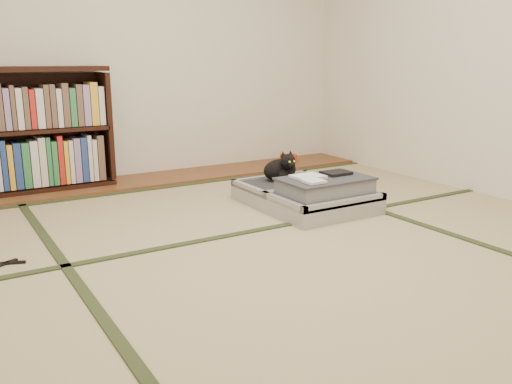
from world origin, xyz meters
TOP-DOWN VIEW (x-y plane):
  - floor at (0.00, 0.00)m, footprint 4.50×4.50m
  - wood_strip at (0.00, 2.00)m, footprint 4.00×0.50m
  - red_item at (1.44, 2.03)m, footprint 0.17×0.14m
  - tatami_borders at (0.00, 0.49)m, footprint 4.00×4.50m
  - bookcase at (-0.91, 2.07)m, footprint 1.27×0.29m
  - suitcase at (0.65, 0.66)m, footprint 0.66×0.88m
  - cat at (0.63, 0.95)m, footprint 0.29×0.30m
  - cable_coil at (0.81, 1.00)m, footprint 0.09×0.09m

SIDE VIEW (x-z plane):
  - floor at x=0.00m, z-range 0.00..0.00m
  - tatami_borders at x=0.00m, z-range 0.00..0.01m
  - wood_strip at x=0.00m, z-range 0.00..0.02m
  - red_item at x=1.44m, z-range 0.02..0.09m
  - suitcase at x=0.65m, z-range -0.04..0.22m
  - cable_coil at x=0.81m, z-range 0.13..0.15m
  - cat at x=0.63m, z-range 0.10..0.33m
  - bookcase at x=-0.91m, z-range -0.01..0.91m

